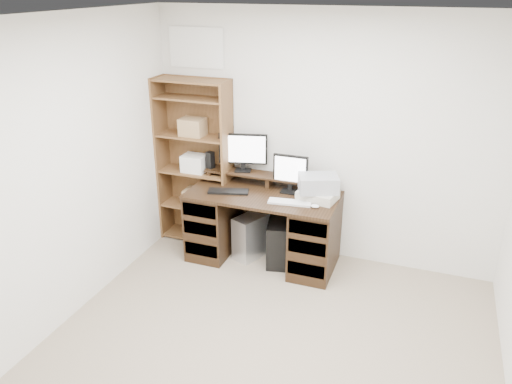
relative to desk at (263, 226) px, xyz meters
The scene contains 14 objects.
room 1.92m from the desk, 73.10° to the right, with size 3.54×4.04×2.54m.
desk is the anchor object (origin of this frame).
riser_shelf 0.50m from the desk, 90.00° to the left, with size 1.40×0.22×0.12m.
monitor_wide 0.80m from the desk, 142.43° to the left, with size 0.49×0.18×0.40m.
monitor_small 0.63m from the desk, 29.75° to the left, with size 0.35×0.13×0.38m.
speaker 0.90m from the desk, 164.01° to the left, with size 0.07×0.07×0.18m, color black.
keyboard_black 0.51m from the desk, 163.54° to the right, with size 0.40×0.13×0.02m, color black.
keyboard_white 0.50m from the desk, 23.67° to the right, with size 0.41×0.12×0.02m, color silver.
mouse 0.70m from the desk, 15.26° to the right, with size 0.08×0.05×0.03m, color white.
printer 0.68m from the desk, ahead, with size 0.36×0.27×0.09m, color #BCB6A4.
basket 0.76m from the desk, ahead, with size 0.37×0.26×0.16m, color #9A9EA4.
tower_silver 0.21m from the desk, 155.02° to the left, with size 0.21×0.47×0.47m, color silver.
tower_black 0.22m from the desk, ahead, with size 0.30×0.50×0.46m.
bookshelf 1.02m from the desk, 165.94° to the left, with size 0.80×0.30×1.80m.
Camera 1 is at (1.01, -2.66, 2.71)m, focal length 35.00 mm.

